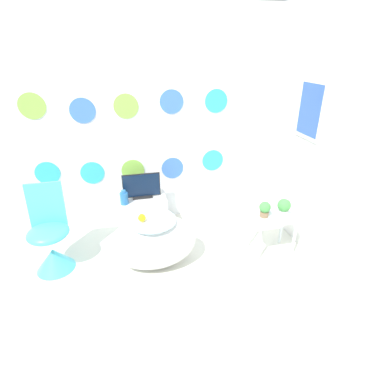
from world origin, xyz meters
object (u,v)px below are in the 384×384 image
Objects in this scene: chair at (52,245)px; potted_plant_right at (284,207)px; bathtub at (153,241)px; potted_plant_left at (265,209)px; vase at (124,198)px; tv at (142,187)px.

chair reaches higher than potted_plant_right.
potted_plant_right is (1.41, -0.11, 0.30)m from bathtub.
potted_plant_left is 0.89× the size of potted_plant_right.
bathtub is at bearing 176.16° from potted_plant_left.
vase is (0.77, 0.46, 0.23)m from chair.
chair is 5.16× the size of vase.
chair reaches higher than bathtub.
chair is at bearing 171.06° from bathtub.
tv is 1.50m from potted_plant_left.
potted_plant_left is (1.25, -0.84, -0.01)m from tv.
vase is (-0.22, -0.13, -0.06)m from tv.
tv is at bearing 30.85° from chair.
tv is 2.33× the size of potted_plant_right.
bathtub is 1.45m from potted_plant_right.
potted_plant_left reaches higher than vase.
tv is at bearing 93.17° from bathtub.
potted_plant_right reaches higher than vase.
bathtub is at bearing -86.83° from tv.
vase reaches higher than bathtub.
chair is 5.28× the size of potted_plant_left.
chair is 2.27m from potted_plant_left.
tv is 1.69m from potted_plant_right.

